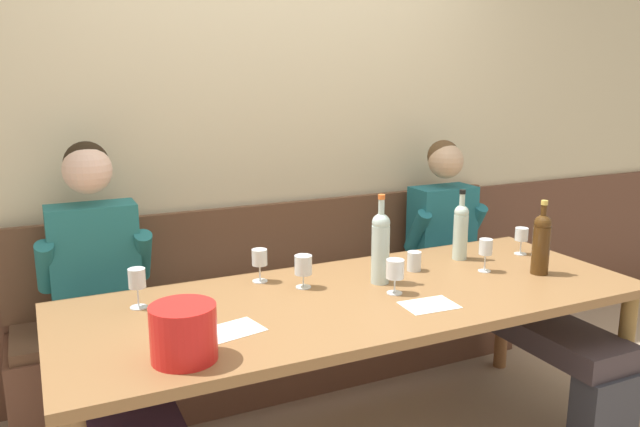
{
  "coord_description": "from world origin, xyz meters",
  "views": [
    {
      "loc": [
        -1.18,
        -2.05,
        1.62
      ],
      "look_at": [
        -0.01,
        0.43,
        1.0
      ],
      "focal_mm": 35.08,
      "sensor_mm": 36.0,
      "label": 1
    }
  ],
  "objects_px": {
    "wine_bottle_green_tall": "(461,230)",
    "wine_glass_mid_right": "(260,259)",
    "wine_glass_near_bucket": "(303,267)",
    "wall_bench": "(289,331)",
    "wine_bottle_amber_mid": "(381,246)",
    "person_right_seat": "(487,271)",
    "water_tumbler_center": "(414,261)",
    "wine_bottle_clear_water": "(541,242)",
    "wine_glass_left_end": "(486,248)",
    "dining_table": "(359,310)",
    "ice_bucket": "(184,333)",
    "person_center_left_seat": "(109,325)",
    "wine_glass_mid_left": "(395,270)",
    "wine_glass_center_front": "(522,235)",
    "wine_glass_center_rear": "(137,281)"
  },
  "relations": [
    {
      "from": "wine_glass_near_bucket",
      "to": "wall_bench",
      "type": "bearing_deg",
      "value": 73.55
    },
    {
      "from": "person_center_left_seat",
      "to": "person_right_seat",
      "type": "xyz_separation_m",
      "value": [
        1.9,
        -0.01,
        -0.03
      ]
    },
    {
      "from": "person_center_left_seat",
      "to": "wine_glass_mid_left",
      "type": "height_order",
      "value": "person_center_left_seat"
    },
    {
      "from": "person_center_left_seat",
      "to": "wall_bench",
      "type": "bearing_deg",
      "value": 23.31
    },
    {
      "from": "wine_glass_center_rear",
      "to": "wine_glass_mid_right",
      "type": "distance_m",
      "value": 0.54
    },
    {
      "from": "wine_glass_mid_right",
      "to": "wine_glass_center_front",
      "type": "bearing_deg",
      "value": -6.96
    },
    {
      "from": "wine_glass_left_end",
      "to": "wine_glass_center_front",
      "type": "height_order",
      "value": "wine_glass_left_end"
    },
    {
      "from": "wine_bottle_green_tall",
      "to": "wine_glass_center_front",
      "type": "height_order",
      "value": "wine_bottle_green_tall"
    },
    {
      "from": "wine_glass_left_end",
      "to": "wine_glass_center_front",
      "type": "xyz_separation_m",
      "value": [
        0.35,
        0.14,
        -0.01
      ]
    },
    {
      "from": "person_center_left_seat",
      "to": "ice_bucket",
      "type": "bearing_deg",
      "value": -75.66
    },
    {
      "from": "ice_bucket",
      "to": "wine_bottle_amber_mid",
      "type": "relative_size",
      "value": 0.54
    },
    {
      "from": "wine_bottle_amber_mid",
      "to": "wine_bottle_green_tall",
      "type": "xyz_separation_m",
      "value": [
        0.53,
        0.14,
        -0.02
      ]
    },
    {
      "from": "dining_table",
      "to": "ice_bucket",
      "type": "height_order",
      "value": "ice_bucket"
    },
    {
      "from": "wine_glass_mid_right",
      "to": "wine_glass_near_bucket",
      "type": "distance_m",
      "value": 0.21
    },
    {
      "from": "wall_bench",
      "to": "wine_bottle_amber_mid",
      "type": "xyz_separation_m",
      "value": [
        0.15,
        -0.66,
        0.62
      ]
    },
    {
      "from": "person_center_left_seat",
      "to": "water_tumbler_center",
      "type": "bearing_deg",
      "value": -7.46
    },
    {
      "from": "dining_table",
      "to": "wine_bottle_amber_mid",
      "type": "bearing_deg",
      "value": 30.6
    },
    {
      "from": "wine_bottle_green_tall",
      "to": "wine_glass_mid_right",
      "type": "distance_m",
      "value": 1.0
    },
    {
      "from": "person_right_seat",
      "to": "wine_glass_center_rear",
      "type": "xyz_separation_m",
      "value": [
        -1.8,
        -0.1,
        0.24
      ]
    },
    {
      "from": "wine_glass_mid_left",
      "to": "water_tumbler_center",
      "type": "distance_m",
      "value": 0.34
    },
    {
      "from": "ice_bucket",
      "to": "person_right_seat",
      "type": "bearing_deg",
      "value": 19.5
    },
    {
      "from": "wine_bottle_green_tall",
      "to": "dining_table",
      "type": "bearing_deg",
      "value": -161.44
    },
    {
      "from": "wall_bench",
      "to": "wine_bottle_clear_water",
      "type": "distance_m",
      "value": 1.37
    },
    {
      "from": "wine_glass_center_front",
      "to": "person_right_seat",
      "type": "bearing_deg",
      "value": 109.97
    },
    {
      "from": "wine_glass_mid_right",
      "to": "water_tumbler_center",
      "type": "distance_m",
      "value": 0.71
    },
    {
      "from": "dining_table",
      "to": "person_right_seat",
      "type": "bearing_deg",
      "value": 19.17
    },
    {
      "from": "wine_glass_mid_right",
      "to": "wall_bench",
      "type": "bearing_deg",
      "value": 53.97
    },
    {
      "from": "person_right_seat",
      "to": "wine_glass_left_end",
      "type": "distance_m",
      "value": 0.49
    },
    {
      "from": "wine_glass_center_rear",
      "to": "wine_bottle_green_tall",
      "type": "bearing_deg",
      "value": -0.2
    },
    {
      "from": "person_center_left_seat",
      "to": "wine_glass_near_bucket",
      "type": "xyz_separation_m",
      "value": [
        0.78,
        -0.17,
        0.19
      ]
    },
    {
      "from": "dining_table",
      "to": "wine_glass_center_front",
      "type": "relative_size",
      "value": 17.77
    },
    {
      "from": "wine_glass_left_end",
      "to": "wine_glass_mid_right",
      "type": "xyz_separation_m",
      "value": [
        -0.98,
        0.31,
        -0.01
      ]
    },
    {
      "from": "wine_bottle_clear_water",
      "to": "wall_bench",
      "type": "bearing_deg",
      "value": 135.24
    },
    {
      "from": "person_center_left_seat",
      "to": "wine_glass_center_rear",
      "type": "relative_size",
      "value": 8.74
    },
    {
      "from": "person_right_seat",
      "to": "wine_glass_left_end",
      "type": "relative_size",
      "value": 8.99
    },
    {
      "from": "wine_glass_near_bucket",
      "to": "person_right_seat",
      "type": "bearing_deg",
      "value": 7.89
    },
    {
      "from": "person_center_left_seat",
      "to": "wine_glass_mid_right",
      "type": "relative_size",
      "value": 9.48
    },
    {
      "from": "person_right_seat",
      "to": "water_tumbler_center",
      "type": "bearing_deg",
      "value": -164.35
    },
    {
      "from": "wine_bottle_clear_water",
      "to": "wine_glass_left_end",
      "type": "xyz_separation_m",
      "value": [
        -0.2,
        0.13,
        -0.04
      ]
    },
    {
      "from": "wine_glass_near_bucket",
      "to": "wine_bottle_green_tall",
      "type": "bearing_deg",
      "value": 3.66
    },
    {
      "from": "wine_bottle_clear_water",
      "to": "wine_glass_mid_left",
      "type": "xyz_separation_m",
      "value": [
        -0.73,
        0.06,
        -0.05
      ]
    },
    {
      "from": "dining_table",
      "to": "ice_bucket",
      "type": "distance_m",
      "value": 0.85
    },
    {
      "from": "dining_table",
      "to": "wine_bottle_clear_water",
      "type": "height_order",
      "value": "wine_bottle_clear_water"
    },
    {
      "from": "wine_glass_left_end",
      "to": "wine_glass_center_front",
      "type": "relative_size",
      "value": 1.13
    },
    {
      "from": "wine_glass_mid_left",
      "to": "wine_glass_near_bucket",
      "type": "height_order",
      "value": "wine_glass_mid_left"
    },
    {
      "from": "wine_bottle_amber_mid",
      "to": "wine_glass_near_bucket",
      "type": "distance_m",
      "value": 0.34
    },
    {
      "from": "wall_bench",
      "to": "wine_bottle_green_tall",
      "type": "distance_m",
      "value": 1.05
    },
    {
      "from": "dining_table",
      "to": "water_tumbler_center",
      "type": "height_order",
      "value": "water_tumbler_center"
    },
    {
      "from": "wall_bench",
      "to": "wine_glass_near_bucket",
      "type": "relative_size",
      "value": 19.22
    },
    {
      "from": "wine_glass_center_front",
      "to": "wine_glass_mid_right",
      "type": "bearing_deg",
      "value": 173.04
    }
  ]
}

